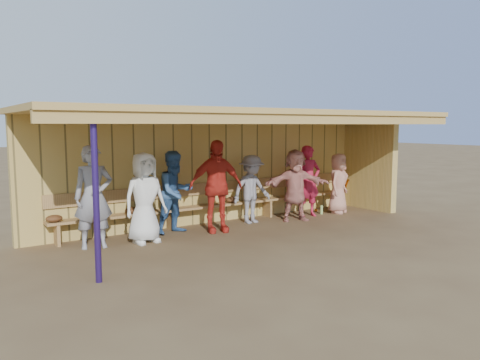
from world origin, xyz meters
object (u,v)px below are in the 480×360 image
(player_b, at_px, (145,198))
(player_d, at_px, (216,186))
(player_h, at_px, (338,183))
(player_g, at_px, (308,181))
(player_c, at_px, (175,192))
(bench, at_px, (221,200))
(player_a, at_px, (93,197))
(player_f, at_px, (295,185))
(player_e, at_px, (251,189))

(player_b, xyz_separation_m, player_d, (1.58, 0.03, 0.10))
(player_b, distance_m, player_h, 5.23)
(player_g, distance_m, player_h, 0.94)
(player_b, distance_m, player_c, 0.92)
(player_c, xyz_separation_m, bench, (1.33, 0.37, -0.32))
(player_a, bearing_deg, bench, 21.32)
(player_b, relative_size, player_h, 1.14)
(player_a, xyz_separation_m, player_c, (1.74, 0.24, -0.08))
(bench, bearing_deg, player_h, -11.90)
(player_b, bearing_deg, player_a, 164.35)
(player_g, bearing_deg, player_f, -148.26)
(bench, bearing_deg, player_b, -160.66)
(player_a, height_order, player_c, player_a)
(bench, bearing_deg, player_d, -128.41)
(player_b, bearing_deg, player_h, -5.06)
(player_f, relative_size, player_h, 1.10)
(player_d, distance_m, player_e, 1.17)
(player_g, bearing_deg, player_b, -166.74)
(player_a, height_order, player_b, player_a)
(player_a, relative_size, player_h, 1.24)
(player_g, relative_size, player_h, 1.14)
(player_h, bearing_deg, player_d, 157.37)
(player_f, bearing_deg, player_b, -158.39)
(player_b, relative_size, player_g, 1.00)
(player_a, bearing_deg, player_h, 9.77)
(player_a, relative_size, player_d, 0.97)
(player_c, height_order, player_g, player_g)
(player_b, relative_size, player_e, 1.11)
(player_f, bearing_deg, player_a, -160.15)
(player_d, height_order, player_e, player_d)
(player_b, height_order, player_h, player_b)
(player_d, distance_m, player_g, 2.73)
(player_b, bearing_deg, player_d, -5.22)
(player_c, relative_size, player_f, 1.02)
(player_d, bearing_deg, bench, 66.41)
(player_d, bearing_deg, player_a, -168.00)
(player_f, bearing_deg, player_h, 27.79)
(player_c, relative_size, bench, 0.22)
(player_b, relative_size, player_c, 1.01)
(player_e, distance_m, player_f, 1.05)
(player_g, bearing_deg, player_c, -172.55)
(player_f, distance_m, player_h, 1.55)
(player_h, relative_size, bench, 0.20)
(bench, bearing_deg, player_c, -164.55)
(player_d, bearing_deg, player_g, 18.38)
(player_e, bearing_deg, bench, 138.97)
(player_a, bearing_deg, player_b, 0.77)
(player_c, bearing_deg, player_b, -165.26)
(player_a, height_order, bench, player_a)
(player_f, bearing_deg, player_d, -159.65)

